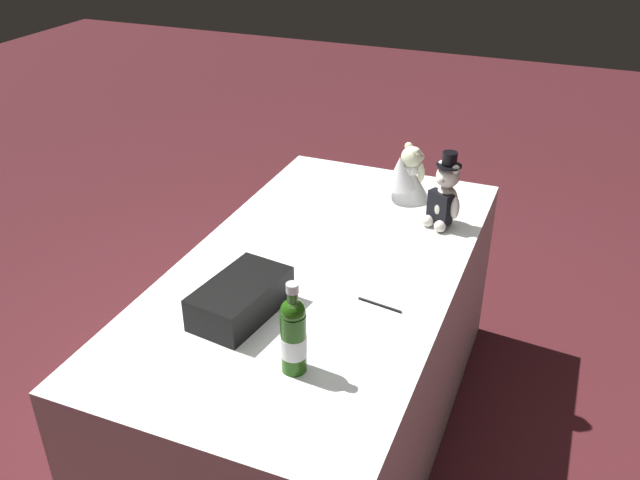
{
  "coord_description": "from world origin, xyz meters",
  "views": [
    {
      "loc": [
        1.83,
        0.74,
        1.95
      ],
      "look_at": [
        0.0,
        0.0,
        0.84
      ],
      "focal_mm": 38.07,
      "sensor_mm": 36.0,
      "label": 1
    }
  ],
  "objects_px": {
    "champagne_bottle": "(293,334)",
    "signing_pen": "(381,305)",
    "teddy_bear_bride": "(408,176)",
    "gift_case_black": "(241,298)",
    "teddy_bear_groom": "(444,197)"
  },
  "relations": [
    {
      "from": "teddy_bear_groom",
      "to": "gift_case_black",
      "type": "bearing_deg",
      "value": -28.69
    },
    {
      "from": "teddy_bear_bride",
      "to": "champagne_bottle",
      "type": "distance_m",
      "value": 1.14
    },
    {
      "from": "signing_pen",
      "to": "gift_case_black",
      "type": "distance_m",
      "value": 0.43
    },
    {
      "from": "teddy_bear_groom",
      "to": "champagne_bottle",
      "type": "relative_size",
      "value": 1.06
    },
    {
      "from": "teddy_bear_bride",
      "to": "champagne_bottle",
      "type": "relative_size",
      "value": 0.84
    },
    {
      "from": "champagne_bottle",
      "to": "gift_case_black",
      "type": "relative_size",
      "value": 0.81
    },
    {
      "from": "champagne_bottle",
      "to": "signing_pen",
      "type": "height_order",
      "value": "champagne_bottle"
    },
    {
      "from": "teddy_bear_bride",
      "to": "teddy_bear_groom",
      "type": "bearing_deg",
      "value": 47.59
    },
    {
      "from": "champagne_bottle",
      "to": "gift_case_black",
      "type": "distance_m",
      "value": 0.32
    },
    {
      "from": "champagne_bottle",
      "to": "teddy_bear_groom",
      "type": "bearing_deg",
      "value": 169.55
    },
    {
      "from": "teddy_bear_bride",
      "to": "signing_pen",
      "type": "relative_size",
      "value": 1.51
    },
    {
      "from": "champagne_bottle",
      "to": "signing_pen",
      "type": "xyz_separation_m",
      "value": [
        -0.37,
        0.13,
        -0.11
      ]
    },
    {
      "from": "teddy_bear_bride",
      "to": "signing_pen",
      "type": "bearing_deg",
      "value": 10.09
    },
    {
      "from": "teddy_bear_groom",
      "to": "teddy_bear_bride",
      "type": "height_order",
      "value": "teddy_bear_groom"
    },
    {
      "from": "signing_pen",
      "to": "gift_case_black",
      "type": "relative_size",
      "value": 0.45
    }
  ]
}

